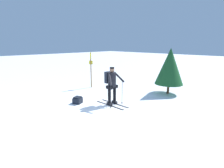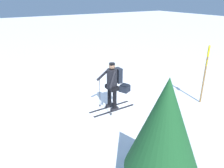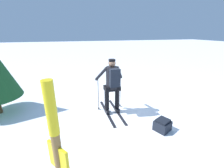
{
  "view_description": "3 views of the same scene",
  "coord_description": "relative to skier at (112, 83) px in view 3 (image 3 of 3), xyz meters",
  "views": [
    {
      "loc": [
        -5.16,
        -5.68,
        2.95
      ],
      "look_at": [
        0.57,
        0.04,
        1.03
      ],
      "focal_mm": 28.0,
      "sensor_mm": 36.0,
      "label": 1
    },
    {
      "loc": [
        6.89,
        -3.83,
        4.08
      ],
      "look_at": [
        0.57,
        0.04,
        1.03
      ],
      "focal_mm": 35.0,
      "sensor_mm": 36.0,
      "label": 2
    },
    {
      "loc": [
        1.81,
        4.43,
        2.64
      ],
      "look_at": [
        0.57,
        0.04,
        1.03
      ],
      "focal_mm": 24.0,
      "sensor_mm": 36.0,
      "label": 3
    }
  ],
  "objects": [
    {
      "name": "ground_plane",
      "position": [
        -0.56,
        -0.07,
        -1.08
      ],
      "size": [
        80.0,
        80.0,
        0.0
      ],
      "primitive_type": "plane",
      "color": "white"
    },
    {
      "name": "skier",
      "position": [
        0.0,
        0.0,
        0.0
      ],
      "size": [
        1.0,
        1.79,
        1.84
      ],
      "color": "black",
      "rests_on": "ground_plane"
    },
    {
      "name": "dropped_backpack",
      "position": [
        -1.09,
        1.31,
        -0.92
      ],
      "size": [
        0.52,
        0.52,
        0.34
      ],
      "color": "black",
      "rests_on": "ground_plane"
    }
  ]
}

